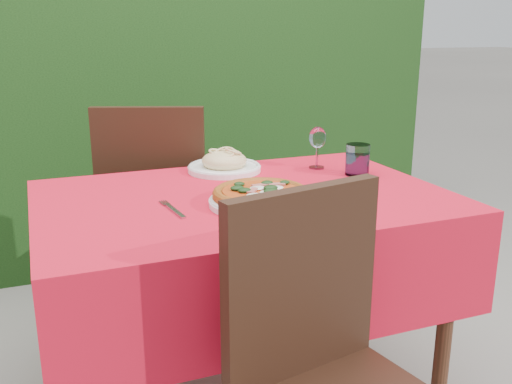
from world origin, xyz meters
name	(u,v)px	position (x,y,z in m)	size (l,w,h in m)	color
hedge	(145,91)	(0.00, 1.55, 0.92)	(3.20, 0.55, 1.78)	black
dining_table	(244,240)	(0.00, 0.00, 0.60)	(1.26, 0.86, 0.75)	#492717
chair_near	(328,366)	(-0.03, -0.63, 0.52)	(0.49, 0.49, 0.91)	black
chair_far	(156,201)	(-0.15, 0.67, 0.55)	(0.56, 0.56, 0.96)	black
pizza_plate	(261,196)	(0.01, -0.12, 0.77)	(0.35, 0.35, 0.06)	white
pasta_plate	(224,164)	(0.04, 0.31, 0.78)	(0.27, 0.27, 0.08)	white
water_glass	(357,161)	(0.46, 0.09, 0.80)	(0.08, 0.08, 0.11)	silver
wine_glass	(317,139)	(0.37, 0.23, 0.86)	(0.06, 0.06, 0.16)	silver
fork	(175,211)	(-0.24, -0.09, 0.75)	(0.02, 0.19, 0.01)	#B7B8BF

